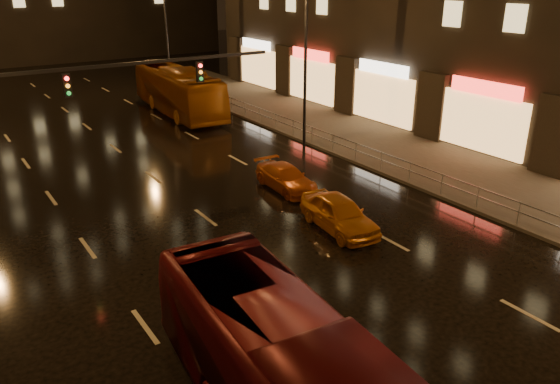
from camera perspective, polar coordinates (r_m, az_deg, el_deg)
name	(u,v)px	position (r m, az deg, el deg)	size (l,w,h in m)	color
ground	(169,189)	(26.99, -11.57, 0.30)	(140.00, 140.00, 0.00)	black
sidewalk_right	(438,165)	(30.79, 16.21, 2.72)	(7.00, 70.00, 0.15)	#38332D
traffic_signal	(43,106)	(24.32, -23.55, 8.24)	(15.31, 0.32, 6.20)	black
railing_right	(356,147)	(30.22, 7.96, 4.68)	(0.05, 56.00, 1.00)	#99999E
bus_curb	(178,91)	(41.61, -10.59, 10.36)	(2.83, 12.08, 3.36)	#994E0F
taxi_near	(339,213)	(22.18, 6.19, -2.24)	(1.67, 4.14, 1.41)	#C86D12
taxi_far	(286,178)	(26.27, 0.62, 1.49)	(1.60, 3.94, 1.14)	#C15112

